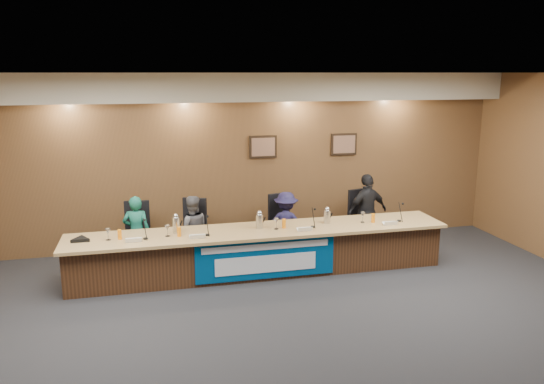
{
  "coord_description": "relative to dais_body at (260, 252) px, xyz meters",
  "views": [
    {
      "loc": [
        -1.72,
        -5.61,
        3.2
      ],
      "look_at": [
        0.28,
        2.73,
        1.26
      ],
      "focal_mm": 35.0,
      "sensor_mm": 36.0,
      "label": 1
    }
  ],
  "objects": [
    {
      "name": "nameplate_a",
      "position": [
        -1.97,
        -0.28,
        0.45
      ],
      "size": [
        0.24,
        0.08,
        0.1
      ],
      "primitive_type": "cube",
      "rotation": [
        0.31,
        0.0,
        0.0
      ],
      "color": "white",
      "rests_on": "dais_top"
    },
    {
      "name": "banner_text_lower",
      "position": [
        0.0,
        -0.43,
        -0.05
      ],
      "size": [
        1.6,
        0.01,
        0.28
      ],
      "primitive_type": "cube",
      "color": "silver",
      "rests_on": "banner"
    },
    {
      "name": "panelist_d",
      "position": [
        2.16,
        0.71,
        0.36
      ],
      "size": [
        0.88,
        0.51,
        1.42
      ],
      "primitive_type": "imported",
      "rotation": [
        0.0,
        0.0,
        3.36
      ],
      "color": "black",
      "rests_on": "floor"
    },
    {
      "name": "dais_top",
      "position": [
        0.0,
        -0.05,
        0.38
      ],
      "size": [
        6.1,
        0.95,
        0.05
      ],
      "primitive_type": "cube",
      "color": "#AA844F",
      "rests_on": "dais_body"
    },
    {
      "name": "banner",
      "position": [
        0.0,
        -0.41,
        0.03
      ],
      "size": [
        2.2,
        0.02,
        0.65
      ],
      "primitive_type": "cube",
      "color": "navy",
      "rests_on": "dais_body"
    },
    {
      "name": "floor",
      "position": [
        0.0,
        -2.4,
        -0.35
      ],
      "size": [
        10.0,
        10.0,
        0.0
      ],
      "primitive_type": "plane",
      "color": "black",
      "rests_on": "ground"
    },
    {
      "name": "water_glass_c",
      "position": [
        0.24,
        -0.1,
        0.49
      ],
      "size": [
        0.08,
        0.08,
        0.18
      ],
      "primitive_type": "cylinder",
      "color": "silver",
      "rests_on": "dais_top"
    },
    {
      "name": "office_chair_b",
      "position": [
        -1.03,
        0.81,
        0.13
      ],
      "size": [
        0.63,
        0.63,
        0.08
      ],
      "primitive_type": "cube",
      "rotation": [
        0.0,
        0.0,
        -0.4
      ],
      "color": "black",
      "rests_on": "floor"
    },
    {
      "name": "wall_photo_right",
      "position": [
        2.0,
        1.57,
        1.5
      ],
      "size": [
        0.52,
        0.04,
        0.42
      ],
      "primitive_type": "cube",
      "color": "black",
      "rests_on": "wall_back"
    },
    {
      "name": "microphone_b",
      "position": [
        -0.87,
        -0.18,
        0.41
      ],
      "size": [
        0.07,
        0.07,
        0.02
      ],
      "primitive_type": "cylinder",
      "color": "black",
      "rests_on": "dais_top"
    },
    {
      "name": "microphone_c",
      "position": [
        0.84,
        -0.14,
        0.41
      ],
      "size": [
        0.07,
        0.07,
        0.02
      ],
      "primitive_type": "cylinder",
      "color": "black",
      "rests_on": "dais_top"
    },
    {
      "name": "water_glass_b",
      "position": [
        -1.47,
        -0.08,
        0.49
      ],
      "size": [
        0.08,
        0.08,
        0.18
      ],
      "primitive_type": "cylinder",
      "color": "silver",
      "rests_on": "dais_top"
    },
    {
      "name": "microphone_d",
      "position": [
        2.37,
        -0.14,
        0.41
      ],
      "size": [
        0.07,
        0.07,
        0.02
      ],
      "primitive_type": "cylinder",
      "color": "black",
      "rests_on": "dais_top"
    },
    {
      "name": "nameplate_c",
      "position": [
        0.65,
        -0.34,
        0.45
      ],
      "size": [
        0.24,
        0.08,
        0.1
      ],
      "primitive_type": "cube",
      "rotation": [
        0.31,
        0.0,
        0.0
      ],
      "color": "white",
      "rests_on": "dais_top"
    },
    {
      "name": "soffit",
      "position": [
        0.0,
        1.35,
        2.6
      ],
      "size": [
        10.0,
        0.5,
        0.5
      ],
      "primitive_type": "cube",
      "color": "beige",
      "rests_on": "wall_back"
    },
    {
      "name": "nameplate_d",
      "position": [
        2.12,
        -0.33,
        0.45
      ],
      "size": [
        0.24,
        0.08,
        0.1
      ],
      "primitive_type": "cube",
      "rotation": [
        0.31,
        0.0,
        0.0
      ],
      "color": "white",
      "rests_on": "dais_top"
    },
    {
      "name": "dais_body",
      "position": [
        0.0,
        0.0,
        0.0
      ],
      "size": [
        6.0,
        0.8,
        0.7
      ],
      "primitive_type": "cube",
      "color": "#3E2313",
      "rests_on": "floor"
    },
    {
      "name": "banner_text_upper",
      "position": [
        0.0,
        -0.43,
        0.23
      ],
      "size": [
        2.0,
        0.01,
        0.1
      ],
      "primitive_type": "cube",
      "color": "silver",
      "rests_on": "banner"
    },
    {
      "name": "panelist_c",
      "position": [
        0.62,
        0.71,
        0.23
      ],
      "size": [
        0.85,
        0.67,
        1.16
      ],
      "primitive_type": "imported",
      "rotation": [
        0.0,
        0.0,
        2.78
      ],
      "color": "#1B183D",
      "rests_on": "floor"
    },
    {
      "name": "panelist_b",
      "position": [
        -1.03,
        0.71,
        0.24
      ],
      "size": [
        0.59,
        0.46,
        1.18
      ],
      "primitive_type": "imported",
      "rotation": [
        0.0,
        0.0,
        3.12
      ],
      "color": "#55555A",
      "rests_on": "floor"
    },
    {
      "name": "office_chair_d",
      "position": [
        2.16,
        0.81,
        0.13
      ],
      "size": [
        0.59,
        0.59,
        0.08
      ],
      "primitive_type": "cube",
      "rotation": [
        0.0,
        0.0,
        0.27
      ],
      "color": "black",
      "rests_on": "floor"
    },
    {
      "name": "wall_back",
      "position": [
        0.0,
        1.6,
        1.25
      ],
      "size": [
        10.0,
        0.04,
        3.2
      ],
      "primitive_type": "cube",
      "color": "brown",
      "rests_on": "floor"
    },
    {
      "name": "juice_glass_b",
      "position": [
        -1.3,
        -0.13,
        0.47
      ],
      "size": [
        0.06,
        0.06,
        0.15
      ],
      "primitive_type": "cylinder",
      "color": "orange",
      "rests_on": "dais_top"
    },
    {
      "name": "nameplate_b",
      "position": [
        -1.04,
        -0.32,
        0.45
      ],
      "size": [
        0.24,
        0.08,
        0.1
      ],
      "primitive_type": "cube",
      "rotation": [
        0.31,
        0.0,
        0.0
      ],
      "color": "white",
      "rests_on": "dais_top"
    },
    {
      "name": "carafe_right",
      "position": [
        1.15,
        0.04,
        0.51
      ],
      "size": [
        0.11,
        0.11,
        0.22
      ],
      "primitive_type": "cylinder",
      "color": "silver",
      "rests_on": "dais_top"
    },
    {
      "name": "wall_photo_left",
      "position": [
        0.4,
        1.57,
        1.5
      ],
      "size": [
        0.52,
        0.04,
        0.42
      ],
      "primitive_type": "cube",
      "color": "black",
      "rests_on": "wall_back"
    },
    {
      "name": "carafe_left",
      "position": [
        -1.33,
        0.06,
        0.53
      ],
      "size": [
        0.12,
        0.12,
        0.26
      ],
      "primitive_type": "cylinder",
      "color": "silver",
      "rests_on": "dais_top"
    },
    {
      "name": "speakerphone",
      "position": [
        -2.74,
        -0.02,
        0.43
      ],
      "size": [
        0.32,
        0.32,
        0.05
      ],
      "primitive_type": "cylinder",
      "color": "black",
      "rests_on": "dais_top"
    },
    {
      "name": "water_glass_d",
      "position": [
        1.74,
        -0.07,
        0.49
      ],
      "size": [
        0.08,
        0.08,
        0.18
      ],
      "primitive_type": "cylinder",
      "color": "silver",
      "rests_on": "dais_top"
    },
    {
      "name": "water_glass_a",
      "position": [
        -2.34,
        -0.07,
        0.49
      ],
      "size": [
        0.08,
        0.08,
        0.18
      ],
      "primitive_type": "cylinder",
      "color": "silver",
      "rests_on": "dais_top"
    },
    {
      "name": "microphone_a",
      "position": [
        -1.8,
        -0.15,
        0.41
      ],
      "size": [
        0.07,
        0.07,
        0.02
      ],
      "primitive_type": "cylinder",
      "color": "black",
      "rests_on": "dais_top"
    },
    {
      "name": "juice_glass_a",
      "position": [
        -2.18,
        -0.07,
        0.47
      ],
      "size": [
        0.06,
        0.06,
        0.15
      ],
      "primitive_type": "cylinder",
      "color": "orange",
      "rests_on": "dais_top"
    },
    {
      "name": "office_chair_a",
      "position": [
        -1.95,
        0.81,
        0.13
      ],
      "size": [
        0.51,
        0.51,
        0.08
      ],
      "primitive_type": "cube",
      "rotation": [
        0.0,
        0.0,
        -0.07
      ],
      "color": "black",
      "rests_on": "floor"
    },
    {
      "name": "ceiling",
      "position": [
        0.0,
        -2.4,
        2.85
      ],
      "size": [
        10.0,
        8.0,
        0.04
      ],
      "primitive_type": "cube",
      "color": "silver",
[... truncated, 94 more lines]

